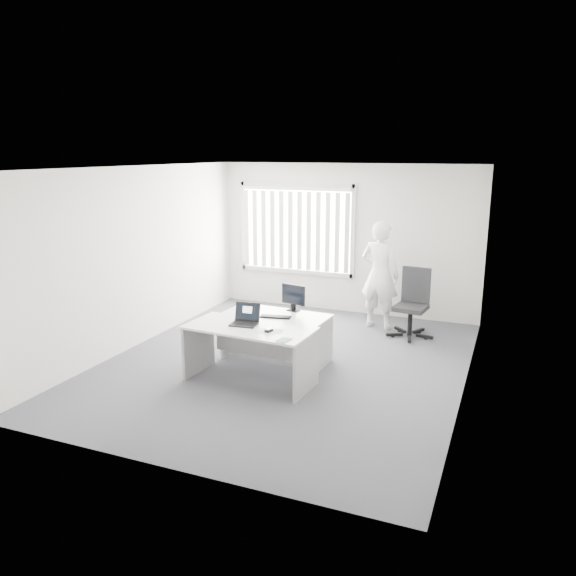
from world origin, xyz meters
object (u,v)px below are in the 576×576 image
at_px(laptop, 244,315).
at_px(monitor, 293,298).
at_px(person, 380,275).
at_px(office_chair, 411,315).
at_px(desk_near, 250,343).
at_px(desk_far, 276,327).

bearing_deg(laptop, monitor, 70.77).
distance_m(laptop, monitor, 1.14).
bearing_deg(person, office_chair, 167.19).
height_order(person, laptop, person).
relative_size(office_chair, person, 0.61).
xyz_separation_m(person, laptop, (-1.12, -2.98, -0.04)).
bearing_deg(desk_near, person, 74.94).
bearing_deg(monitor, office_chair, 60.54).
relative_size(office_chair, laptop, 3.29).
distance_m(desk_far, office_chair, 2.50).
distance_m(desk_near, monitor, 1.22).
bearing_deg(person, monitor, 75.59).
bearing_deg(laptop, desk_far, 77.45).
xyz_separation_m(office_chair, person, (-0.62, 0.26, 0.59)).
height_order(office_chair, monitor, office_chair).
bearing_deg(desk_near, laptop, 160.65).
xyz_separation_m(desk_near, laptop, (-0.10, 0.04, 0.35)).
bearing_deg(office_chair, laptop, -115.28).
relative_size(desk_near, desk_far, 1.10).
relative_size(office_chair, monitor, 2.84).
xyz_separation_m(laptop, monitor, (0.26, 1.11, -0.00)).
height_order(desk_near, desk_far, desk_near).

